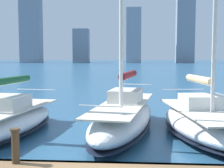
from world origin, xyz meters
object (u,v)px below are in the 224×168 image
at_px(sailboat_tan, 206,121).
at_px(sailboat_maroon, 124,116).
at_px(sailboat_forest, 0,120).
at_px(mooring_post, 16,145).

bearing_deg(sailboat_tan, sailboat_maroon, -9.30).
relative_size(sailboat_forest, mooring_post, 13.97).
relative_size(sailboat_tan, sailboat_maroon, 0.93).
bearing_deg(mooring_post, sailboat_forest, -62.38).
height_order(sailboat_tan, sailboat_forest, sailboat_forest).
xyz_separation_m(sailboat_forest, mooring_post, (-2.60, 4.97, 0.41)).
distance_m(sailboat_maroon, sailboat_forest, 5.29).
distance_m(sailboat_tan, sailboat_maroon, 3.49).
height_order(sailboat_forest, mooring_post, sailboat_forest).
relative_size(sailboat_maroon, mooring_post, 11.37).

